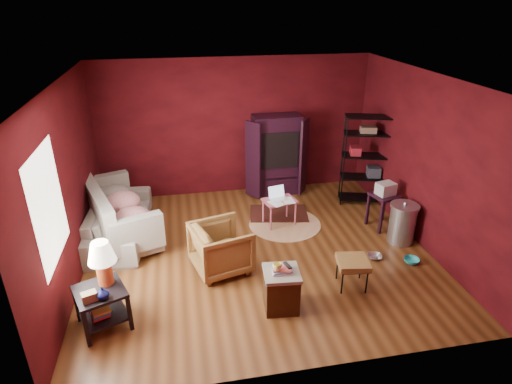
# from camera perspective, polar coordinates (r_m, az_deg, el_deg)

# --- Properties ---
(room) EXTENTS (5.54, 5.04, 2.84)m
(room) POSITION_cam_1_polar(r_m,az_deg,el_deg) (6.47, 0.01, 2.42)
(room) COLOR brown
(room) RESTS_ON ground
(sofa) EXTENTS (0.79, 2.24, 0.86)m
(sofa) POSITION_cam_1_polar(r_m,az_deg,el_deg) (7.76, -17.83, -2.77)
(sofa) COLOR gray
(sofa) RESTS_ON ground
(armchair) EXTENTS (0.93, 0.97, 0.83)m
(armchair) POSITION_cam_1_polar(r_m,az_deg,el_deg) (6.54, -4.68, -7.17)
(armchair) COLOR black
(armchair) RESTS_ON ground
(pet_bowl_steel) EXTENTS (0.24, 0.11, 0.23)m
(pet_bowl_steel) POSITION_cam_1_polar(r_m,az_deg,el_deg) (7.18, 15.62, -7.73)
(pet_bowl_steel) COLOR silver
(pet_bowl_steel) RESTS_ON ground
(pet_bowl_turquoise) EXTENTS (0.25, 0.09, 0.24)m
(pet_bowl_turquoise) POSITION_cam_1_polar(r_m,az_deg,el_deg) (7.25, 20.11, -8.05)
(pet_bowl_turquoise) COLOR #27AEB7
(pet_bowl_turquoise) RESTS_ON ground
(vase) EXTENTS (0.18, 0.18, 0.15)m
(vase) POSITION_cam_1_polar(r_m,az_deg,el_deg) (5.56, -19.77, -12.59)
(vase) COLOR #0B0E38
(vase) RESTS_ON side_table
(mug) EXTENTS (0.14, 0.13, 0.12)m
(mug) POSITION_cam_1_polar(r_m,az_deg,el_deg) (5.59, 2.83, -9.83)
(mug) COLOR #E6DB70
(mug) RESTS_ON hamper
(side_table) EXTENTS (0.76, 0.76, 1.15)m
(side_table) POSITION_cam_1_polar(r_m,az_deg,el_deg) (5.73, -19.93, -10.64)
(side_table) COLOR black
(side_table) RESTS_ON ground
(sofa_cushions) EXTENTS (1.51, 2.30, 0.90)m
(sofa_cushions) POSITION_cam_1_polar(r_m,az_deg,el_deg) (7.73, -18.01, -2.82)
(sofa_cushions) COLOR gray
(sofa_cushions) RESTS_ON sofa
(hamper) EXTENTS (0.51, 0.51, 0.66)m
(hamper) POSITION_cam_1_polar(r_m,az_deg,el_deg) (5.87, 3.39, -12.76)
(hamper) COLOR #41230F
(hamper) RESTS_ON ground
(footstool) EXTENTS (0.50, 0.50, 0.45)m
(footstool) POSITION_cam_1_polar(r_m,az_deg,el_deg) (6.34, 12.80, -9.26)
(footstool) COLOR black
(footstool) RESTS_ON ground
(rug_round) EXTENTS (1.62, 1.62, 0.01)m
(rug_round) POSITION_cam_1_polar(r_m,az_deg,el_deg) (7.96, 3.86, -4.24)
(rug_round) COLOR beige
(rug_round) RESTS_ON ground
(rug_oriental) EXTENTS (1.21, 0.92, 0.01)m
(rug_oriental) POSITION_cam_1_polar(r_m,az_deg,el_deg) (8.31, 3.05, -2.84)
(rug_oriental) COLOR #541E16
(rug_oriental) RESTS_ON ground
(laptop_desk) EXTENTS (0.65, 0.55, 0.71)m
(laptop_desk) POSITION_cam_1_polar(r_m,az_deg,el_deg) (7.77, 3.12, -1.39)
(laptop_desk) COLOR #CF5E76
(laptop_desk) RESTS_ON ground
(tv_armoire) EXTENTS (1.32, 0.70, 1.68)m
(tv_armoire) POSITION_cam_1_polar(r_m,az_deg,el_deg) (8.90, 2.69, 5.16)
(tv_armoire) COLOR black
(tv_armoire) RESTS_ON ground
(wire_shelving) EXTENTS (0.95, 0.60, 1.80)m
(wire_shelving) POSITION_cam_1_polar(r_m,az_deg,el_deg) (8.67, 14.42, 4.64)
(wire_shelving) COLOR black
(wire_shelving) RESTS_ON ground
(small_stand) EXTENTS (0.53, 0.53, 0.87)m
(small_stand) POSITION_cam_1_polar(r_m,az_deg,el_deg) (7.91, 16.82, -0.31)
(small_stand) COLOR black
(small_stand) RESTS_ON ground
(trash_can) EXTENTS (0.54, 0.54, 0.75)m
(trash_can) POSITION_cam_1_polar(r_m,az_deg,el_deg) (7.67, 18.93, -3.94)
(trash_can) COLOR #B4B5BC
(trash_can) RESTS_ON ground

